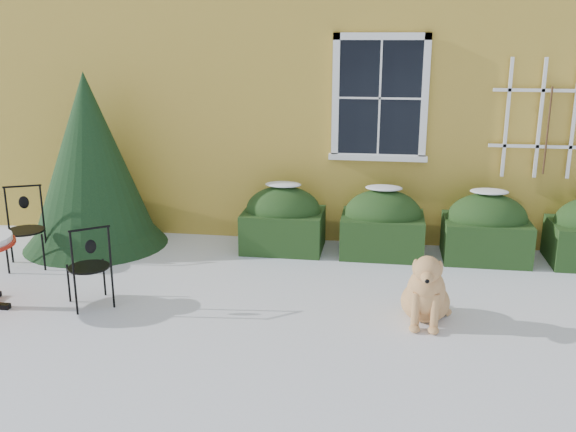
% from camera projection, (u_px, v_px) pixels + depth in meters
% --- Properties ---
extents(ground, '(80.00, 80.00, 0.00)m').
position_uv_depth(ground, '(272.00, 335.00, 6.12)').
color(ground, white).
rests_on(ground, ground).
extents(house, '(12.40, 8.40, 6.40)m').
position_uv_depth(house, '(337.00, 10.00, 11.91)').
color(house, gold).
rests_on(house, ground).
extents(hedge_row, '(4.95, 0.80, 0.91)m').
position_uv_depth(hedge_row, '(434.00, 226.00, 8.20)').
color(hedge_row, '#193213').
rests_on(hedge_row, ground).
extents(evergreen_shrub, '(1.91, 1.91, 2.32)m').
position_uv_depth(evergreen_shrub, '(92.00, 178.00, 8.52)').
color(evergreen_shrub, black).
rests_on(evergreen_shrub, ground).
extents(patio_chair_near, '(0.56, 0.56, 0.90)m').
position_uv_depth(patio_chair_near, '(89.00, 266.00, 6.65)').
color(patio_chair_near, black).
rests_on(patio_chair_near, ground).
extents(patio_chair_far, '(0.58, 0.58, 0.98)m').
position_uv_depth(patio_chair_far, '(25.00, 227.00, 7.85)').
color(patio_chair_far, black).
rests_on(patio_chair_far, ground).
extents(dog, '(0.54, 0.86, 0.78)m').
position_uv_depth(dog, '(426.00, 294.00, 6.29)').
color(dog, tan).
rests_on(dog, ground).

